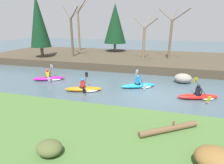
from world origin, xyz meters
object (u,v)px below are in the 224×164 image
object	(u,v)px
boulder_midstream	(183,78)
driftwood_log	(169,129)
kayaker_middle	(139,85)
kayaker_lead	(199,96)
kayaker_trailing	(85,89)
kayaker_far_back	(50,78)

from	to	relation	value
boulder_midstream	driftwood_log	bearing A→B (deg)	-100.00
kayaker_middle	kayaker_lead	bearing A→B (deg)	-41.18
kayaker_lead	driftwood_log	size ratio (longest dim) A/B	1.20
kayaker_trailing	boulder_midstream	bearing A→B (deg)	11.68
kayaker_far_back	boulder_midstream	world-z (taller)	kayaker_far_back
kayaker_middle	kayaker_far_back	world-z (taller)	same
kayaker_middle	kayaker_far_back	bearing A→B (deg)	155.61
driftwood_log	kayaker_lead	bearing A→B (deg)	34.87
kayaker_middle	boulder_midstream	bearing A→B (deg)	6.69
boulder_midstream	driftwood_log	xyz separation A→B (m)	(-1.53, -8.66, 0.36)
kayaker_trailing	driftwood_log	distance (m)	7.41
kayaker_trailing	boulder_midstream	distance (m)	8.18
kayaker_middle	boulder_midstream	size ratio (longest dim) A/B	1.91
kayaker_lead	kayaker_middle	bearing A→B (deg)	148.50
kayaker_lead	kayaker_far_back	xyz separation A→B (m)	(-11.88, 1.04, 0.00)
kayaker_middle	boulder_midstream	world-z (taller)	kayaker_middle
kayaker_trailing	driftwood_log	xyz separation A→B (m)	(5.66, -4.75, 0.56)
kayaker_middle	boulder_midstream	distance (m)	4.00
kayaker_trailing	boulder_midstream	xyz separation A→B (m)	(7.19, 3.91, 0.20)
kayaker_trailing	boulder_midstream	world-z (taller)	kayaker_trailing
kayaker_trailing	kayaker_far_back	bearing A→B (deg)	140.52
kayaker_far_back	kayaker_trailing	bearing A→B (deg)	-47.38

